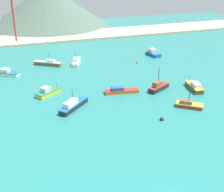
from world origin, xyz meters
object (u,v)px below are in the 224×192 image
Objects in this scene: fishing_boat_8 at (48,63)px; radio_tower at (13,16)px; fishing_boat_2 at (153,53)px; buoy_1 at (162,119)px; fishing_boat_4 at (121,91)px; fishing_boat_0 at (195,87)px; fishing_boat_9 at (158,87)px; fishing_boat_3 at (189,105)px; buoy_0 at (137,63)px; fishing_boat_5 at (73,105)px; fishing_boat_1 at (7,73)px; fishing_boat_14 at (48,92)px; fishing_boat_7 at (76,62)px.

fishing_boat_8 is 41.66m from radio_tower.
buoy_1 is at bearing -114.07° from fishing_boat_2.
buoy_1 is (3.45, -19.66, -0.50)m from fishing_boat_4.
fishing_boat_0 is 11.14m from fishing_boat_9.
fishing_boat_3 is 7.58× the size of buoy_0.
fishing_boat_4 is 0.42× the size of radio_tower.
fishing_boat_0 is 13.16m from fishing_boat_3.
fishing_boat_5 is 8.81× the size of buoy_1.
fishing_boat_2 is at bearing 50.53° from fishing_boat_4.
radio_tower is (-39.32, 88.06, 12.03)m from fishing_boat_3.
radio_tower is at bearing 82.48° from fishing_boat_1.
fishing_boat_5 is at bearing -67.19° from fishing_boat_14.
fishing_boat_9 reaches higher than fishing_boat_0.
fishing_boat_14 is at bearing -63.77° from fishing_boat_1.
fishing_boat_5 is at bearing -104.42° from fishing_boat_7.
radio_tower is at bearing 114.06° from fishing_boat_3.
fishing_boat_5 is (-42.67, -38.38, 0.01)m from fishing_boat_2.
fishing_boat_7 is (-32.87, -0.23, -0.11)m from fishing_boat_2.
radio_tower is (-47.72, 77.93, 11.82)m from fishing_boat_0.
fishing_boat_5 is at bearing -138.03° from fishing_boat_2.
fishing_boat_3 is (-8.39, -10.13, -0.22)m from fishing_boat_0.
buoy_1 is (-18.75, -14.40, -0.79)m from fishing_boat_0.
fishing_boat_2 is 0.76× the size of fishing_boat_8.
buoy_1 is (20.03, -53.42, -0.68)m from fishing_boat_8.
fishing_boat_0 is at bearing -52.92° from fishing_boat_7.
fishing_boat_14 is at bearing 166.58° from fishing_boat_9.
fishing_boat_5 reaches higher than fishing_boat_1.
fishing_boat_2 is 57.39m from fishing_boat_5.
fishing_boat_1 is 52.09m from fishing_boat_9.
fishing_boat_2 is at bearing 34.36° from buoy_0.
fishing_boat_9 is 33.37m from fishing_boat_14.
fishing_boat_9 reaches higher than fishing_boat_4.
fishing_boat_3 is at bearing -80.59° from fishing_boat_9.
fishing_boat_3 is 0.74× the size of fishing_boat_7.
fishing_boat_8 is at bearing 134.81° from fishing_boat_0.
fishing_boat_5 is at bearing -135.91° from buoy_0.
fishing_boat_0 is at bearing -17.47° from fishing_boat_9.
buoy_0 is at bearing -2.41° from fishing_boat_1.
fishing_boat_2 is (58.23, 5.09, 0.17)m from fishing_boat_1.
fishing_boat_1 is at bearing 136.65° from fishing_boat_3.
buoy_1 is at bearing -79.53° from fishing_boat_7.
fishing_boat_8 is (14.92, 6.40, 0.02)m from fishing_boat_1.
fishing_boat_2 is at bearing 83.15° from fishing_boat_0.
fishing_boat_7 is 10.56m from fishing_boat_8.
fishing_boat_9 is at bearing -13.42° from fishing_boat_14.
fishing_boat_14 is at bearing -86.04° from radio_tower.
fishing_boat_0 is at bearing -13.36° from fishing_boat_4.
fishing_boat_9 is 27.70m from buoy_0.
fishing_boat_9 is 19.53m from buoy_1.
fishing_boat_4 is 21.69m from fishing_boat_14.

